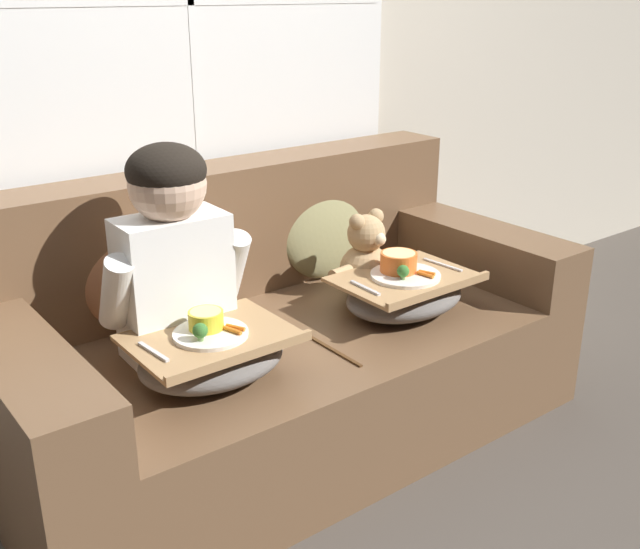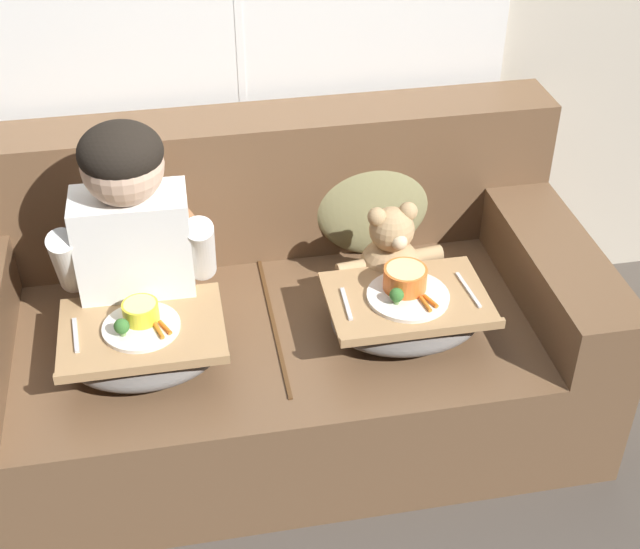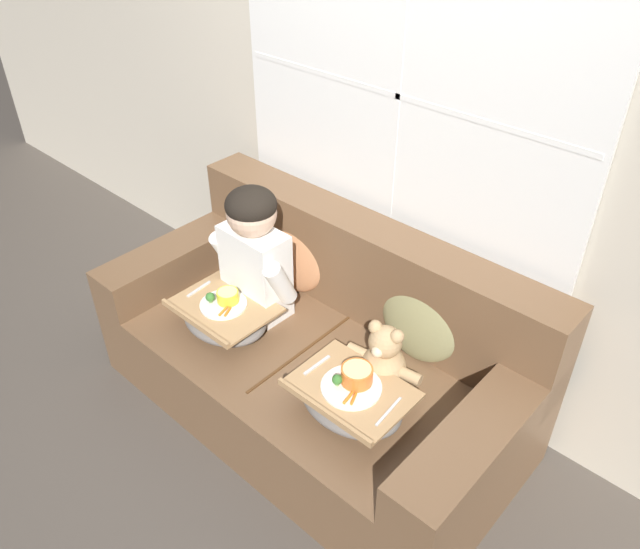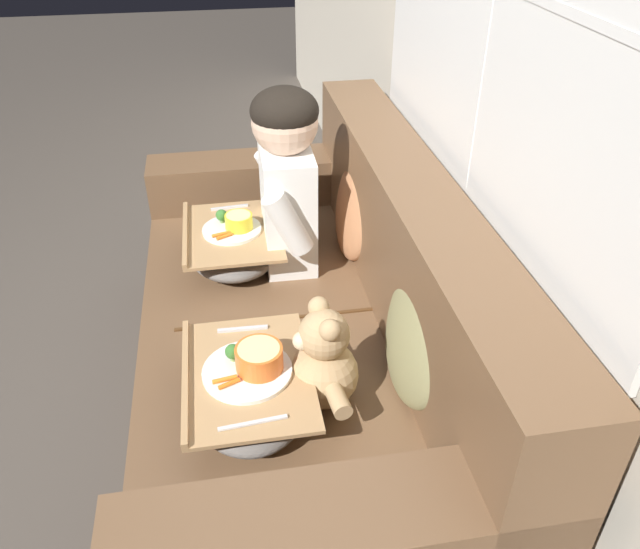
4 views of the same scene
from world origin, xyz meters
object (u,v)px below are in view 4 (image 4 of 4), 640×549
at_px(throw_pillow_behind_teddy, 419,334).
at_px(teddy_bear, 322,363).
at_px(couch, 314,338).
at_px(throw_pillow_behind_child, 358,205).
at_px(lap_tray_teddy, 249,388).
at_px(child_figure, 286,170).
at_px(lap_tray_child, 233,245).

xyz_separation_m(throw_pillow_behind_teddy, teddy_bear, (0.00, -0.26, -0.06)).
relative_size(couch, throw_pillow_behind_child, 4.52).
bearing_deg(throw_pillow_behind_teddy, lap_tray_teddy, -90.03).
height_order(child_figure, teddy_bear, child_figure).
distance_m(throw_pillow_behind_child, lap_tray_child, 0.48).
height_order(child_figure, lap_tray_teddy, child_figure).
relative_size(throw_pillow_behind_child, child_figure, 0.67).
bearing_deg(lap_tray_teddy, couch, 147.72).
bearing_deg(couch, child_figure, -174.80).
relative_size(couch, lap_tray_child, 4.32).
xyz_separation_m(couch, child_figure, (-0.38, -0.03, 0.45)).
height_order(throw_pillow_behind_child, lap_tray_teddy, throw_pillow_behind_child).
bearing_deg(teddy_bear, lap_tray_child, -165.05).
bearing_deg(teddy_bear, couch, 174.33).
bearing_deg(lap_tray_teddy, throw_pillow_behind_teddy, 89.97).
distance_m(couch, child_figure, 0.59).
bearing_deg(throw_pillow_behind_child, lap_tray_teddy, -31.63).
xyz_separation_m(couch, teddy_bear, (0.38, -0.04, 0.23)).
height_order(throw_pillow_behind_child, lap_tray_child, throw_pillow_behind_child).
relative_size(child_figure, lap_tray_teddy, 1.40).
height_order(teddy_bear, lap_tray_teddy, teddy_bear).
bearing_deg(couch, teddy_bear, -5.67).
distance_m(teddy_bear, lap_tray_teddy, 0.21).
relative_size(couch, lap_tray_teddy, 4.21).
height_order(throw_pillow_behind_teddy, child_figure, child_figure).
bearing_deg(throw_pillow_behind_child, teddy_bear, -19.27).
height_order(teddy_bear, lap_tray_child, teddy_bear).
xyz_separation_m(child_figure, lap_tray_teddy, (0.76, -0.20, -0.28)).
bearing_deg(lap_tray_child, lap_tray_teddy, 0.08).
distance_m(throw_pillow_behind_teddy, child_figure, 0.82).
bearing_deg(lap_tray_child, teddy_bear, 14.95).
xyz_separation_m(teddy_bear, lap_tray_teddy, (-0.00, -0.20, -0.06)).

